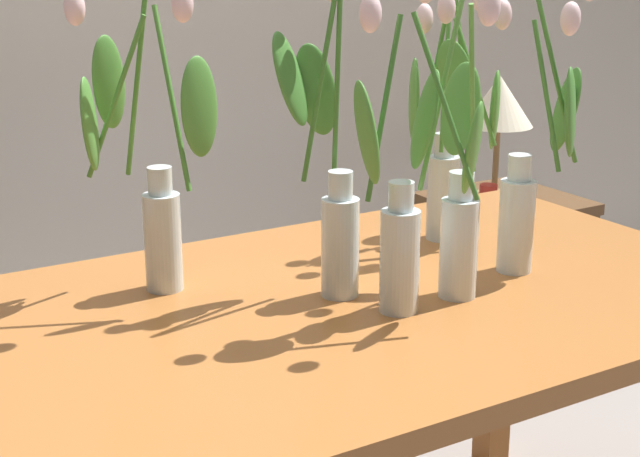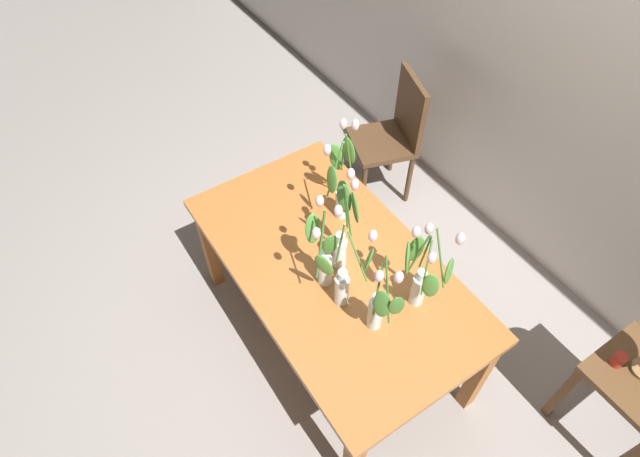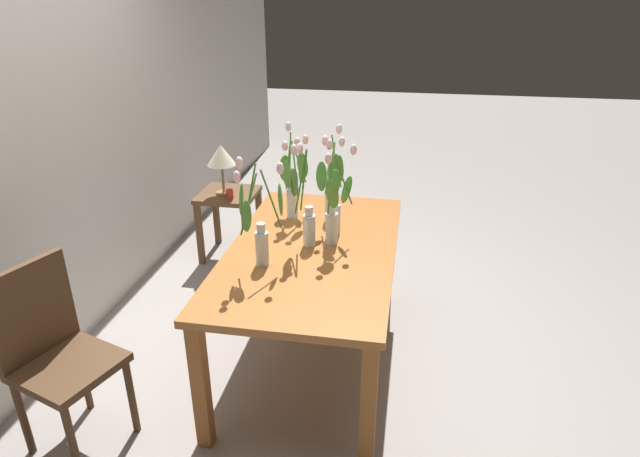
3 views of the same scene
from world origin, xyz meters
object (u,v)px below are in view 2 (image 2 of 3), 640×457
at_px(tulip_vase_1, 341,184).
at_px(tulip_vase_3, 323,261).
at_px(dining_table, 333,273).
at_px(side_table, 635,389).
at_px(tulip_vase_0, 423,275).
at_px(tulip_vase_2, 343,235).
at_px(dining_chair, 393,132).
at_px(tulip_vase_4, 379,309).
at_px(pillar_candle, 618,360).
at_px(tulip_vase_5, 344,276).

relative_size(tulip_vase_1, tulip_vase_3, 1.05).
relative_size(dining_table, side_table, 2.91).
relative_size(tulip_vase_0, tulip_vase_2, 0.99).
bearing_deg(dining_chair, tulip_vase_1, -56.59).
height_order(tulip_vase_4, side_table, tulip_vase_4).
xyz_separation_m(tulip_vase_1, tulip_vase_3, (0.33, -0.33, -0.04)).
bearing_deg(tulip_vase_4, dining_chair, 137.83).
relative_size(tulip_vase_4, dining_chair, 0.61).
distance_m(tulip_vase_0, dining_chair, 1.55).
bearing_deg(pillar_candle, tulip_vase_4, -127.11).
bearing_deg(dining_table, tulip_vase_1, 139.79).
bearing_deg(tulip_vase_3, tulip_vase_4, 10.02).
distance_m(tulip_vase_0, tulip_vase_1, 0.65).
relative_size(tulip_vase_3, side_table, 1.00).
xyz_separation_m(dining_table, tulip_vase_1, (-0.26, 0.22, 0.31)).
distance_m(tulip_vase_1, tulip_vase_4, 0.72).
height_order(tulip_vase_3, dining_chair, tulip_vase_3).
relative_size(tulip_vase_0, tulip_vase_5, 0.99).
height_order(tulip_vase_5, side_table, tulip_vase_5).
xyz_separation_m(tulip_vase_0, pillar_candle, (0.69, 0.66, -0.37)).
bearing_deg(pillar_candle, tulip_vase_3, -136.73).
relative_size(tulip_vase_5, side_table, 1.05).
xyz_separation_m(dining_table, dining_chair, (-0.81, 1.05, -0.12)).
relative_size(tulip_vase_0, tulip_vase_4, 1.01).
height_order(tulip_vase_3, side_table, tulip_vase_3).
bearing_deg(tulip_vase_3, dining_table, 122.36).
xyz_separation_m(tulip_vase_2, tulip_vase_3, (0.06, -0.15, -0.02)).
xyz_separation_m(tulip_vase_5, pillar_candle, (0.90, 0.93, -0.34)).
xyz_separation_m(tulip_vase_1, tulip_vase_2, (0.27, -0.17, -0.02)).
bearing_deg(tulip_vase_2, side_table, 35.74).
height_order(dining_table, tulip_vase_1, tulip_vase_1).
bearing_deg(pillar_candle, tulip_vase_1, -154.72).
bearing_deg(dining_chair, side_table, -3.96).
distance_m(side_table, pillar_candle, 0.21).
bearing_deg(tulip_vase_0, pillar_candle, 43.63).
bearing_deg(tulip_vase_1, dining_table, -40.21).
bearing_deg(pillar_candle, tulip_vase_0, -136.37).
height_order(tulip_vase_3, tulip_vase_5, tulip_vase_5).
relative_size(tulip_vase_2, pillar_candle, 7.72).
xyz_separation_m(dining_table, tulip_vase_5, (0.20, -0.08, 0.28)).
distance_m(tulip_vase_2, tulip_vase_5, 0.22).
distance_m(tulip_vase_0, tulip_vase_3, 0.45).
bearing_deg(tulip_vase_4, tulip_vase_2, 167.05).
relative_size(tulip_vase_0, dining_chair, 0.61).
bearing_deg(tulip_vase_0, tulip_vase_4, -87.25).
bearing_deg(dining_table, tulip_vase_3, -57.64).
xyz_separation_m(dining_table, tulip_vase_2, (0.01, 0.04, 0.29)).
bearing_deg(tulip_vase_3, dining_chair, 127.04).
relative_size(tulip_vase_3, tulip_vase_5, 0.95).
bearing_deg(tulip_vase_4, tulip_vase_0, 92.75).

